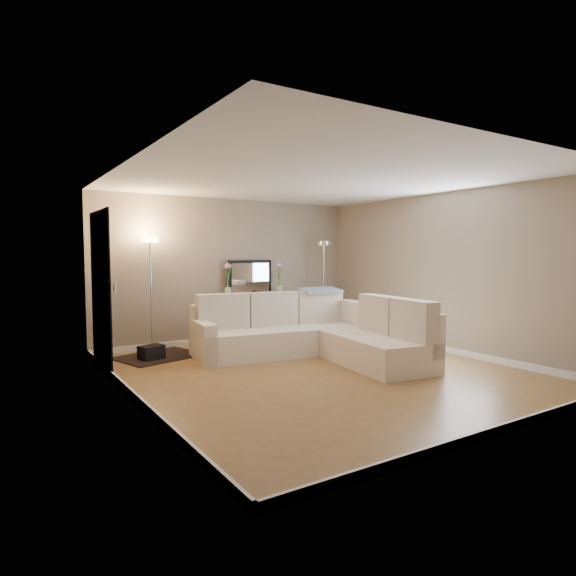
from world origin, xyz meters
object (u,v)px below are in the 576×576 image
floor_lamp_lit (151,271)px  sectional_sofa (314,334)px  console_table (251,318)px  floor_lamp_unlit (324,269)px

floor_lamp_lit → sectional_sofa: bearing=-38.8°
sectional_sofa → console_table: sectional_sofa is taller
sectional_sofa → floor_lamp_unlit: floor_lamp_unlit is taller
console_table → floor_lamp_lit: 2.02m
floor_lamp_lit → floor_lamp_unlit: 3.36m
floor_lamp_lit → floor_lamp_unlit: size_ratio=1.01×
floor_lamp_unlit → floor_lamp_lit: bearing=177.2°
sectional_sofa → floor_lamp_unlit: bearing=48.9°
sectional_sofa → floor_lamp_lit: bearing=141.2°
console_table → floor_lamp_unlit: size_ratio=0.68×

